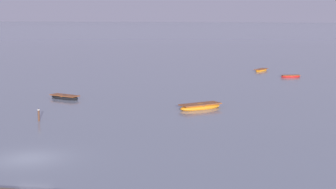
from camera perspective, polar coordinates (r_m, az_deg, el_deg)
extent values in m
plane|color=gray|center=(37.71, -14.33, -6.52)|extent=(800.00, 800.00, 0.00)
ellipsoid|color=red|center=(81.90, 12.73, 1.85)|extent=(3.11, 1.88, 0.47)
cube|color=brown|center=(81.87, 12.73, 1.99)|extent=(2.88, 1.79, 0.06)
cube|color=brown|center=(81.88, 12.73, 1.94)|extent=(0.46, 0.92, 0.05)
ellipsoid|color=orange|center=(89.20, 9.74, 2.51)|extent=(2.49, 3.46, 0.52)
cube|color=brown|center=(89.18, 9.75, 2.65)|extent=(2.36, 3.21, 0.07)
cube|color=brown|center=(89.19, 9.74, 2.60)|extent=(1.00, 0.64, 0.05)
ellipsoid|color=orange|center=(54.60, 3.40, -1.33)|extent=(4.57, 4.16, 0.73)
cube|color=brown|center=(54.55, 3.40, -1.01)|extent=(4.26, 3.90, 0.10)
cube|color=brown|center=(54.56, 3.40, -1.12)|extent=(1.13, 1.28, 0.07)
ellipsoid|color=black|center=(61.70, -10.77, -0.31)|extent=(3.96, 2.62, 0.59)
cube|color=brown|center=(61.66, -10.78, -0.08)|extent=(3.67, 2.48, 0.08)
cube|color=brown|center=(61.67, -10.78, -0.16)|extent=(0.66, 1.16, 0.06)
cylinder|color=#533323|center=(49.76, -13.40, -2.18)|extent=(0.18, 0.18, 1.21)
cylinder|color=silver|center=(49.66, -13.42, -1.57)|extent=(0.22, 0.22, 0.08)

